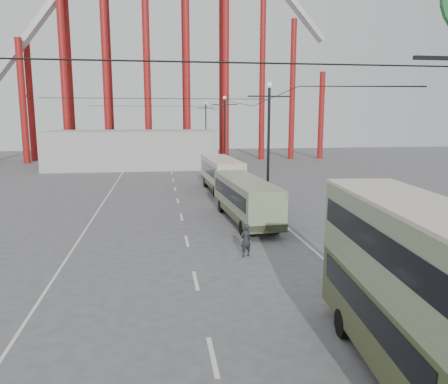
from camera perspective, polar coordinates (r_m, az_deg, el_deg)
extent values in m
plane|color=#4E4E51|center=(15.35, 1.44, -16.66)|extent=(160.00, 160.00, 0.00)
cube|color=silver|center=(33.27, -5.84, -2.10)|extent=(0.15, 82.00, 0.01)
cube|color=silver|center=(35.09, 4.58, -1.46)|extent=(0.12, 120.00, 0.01)
cube|color=silver|center=(34.53, -15.92, -1.99)|extent=(0.12, 120.00, 0.01)
cylinder|color=black|center=(14.76, 26.86, -17.83)|extent=(0.44, 0.44, 0.50)
cylinder|color=black|center=(32.61, 5.82, 5.64)|extent=(0.20, 0.20, 9.00)
cylinder|color=black|center=(33.18, 5.69, -1.70)|extent=(0.44, 0.44, 0.50)
cube|color=black|center=(32.56, 5.94, 12.32)|extent=(3.20, 0.10, 0.10)
sphere|color=white|center=(32.60, 5.96, 13.73)|extent=(0.44, 0.44, 0.44)
cylinder|color=black|center=(54.17, 0.09, 7.33)|extent=(0.20, 0.20, 9.00)
cylinder|color=black|center=(54.52, 0.09, 2.86)|extent=(0.44, 0.44, 0.50)
cube|color=black|center=(54.14, 0.09, 11.35)|extent=(3.20, 0.10, 0.10)
sphere|color=white|center=(54.17, 0.09, 12.19)|extent=(0.44, 0.44, 0.44)
cylinder|color=black|center=(75.99, -2.37, 8.03)|extent=(0.20, 0.20, 9.00)
cylinder|color=black|center=(76.24, -2.35, 4.83)|extent=(0.44, 0.44, 0.50)
cube|color=black|center=(75.97, -2.39, 10.89)|extent=(3.20, 0.10, 0.10)
sphere|color=white|center=(75.99, -2.40, 11.50)|extent=(0.44, 0.44, 0.44)
cylinder|color=maroon|center=(71.32, -24.80, 10.65)|extent=(1.00, 1.00, 18.00)
cylinder|color=maroon|center=(75.17, -23.94, 10.62)|extent=(1.00, 1.00, 18.00)
cylinder|color=maroon|center=(70.19, -20.22, 14.66)|extent=(1.00, 1.00, 27.00)
cylinder|color=maroon|center=(74.10, -19.58, 14.41)|extent=(1.00, 1.00, 27.00)
cylinder|color=maroon|center=(69.85, -15.36, 18.66)|extent=(1.00, 1.00, 36.00)
cylinder|color=maroon|center=(73.78, -14.98, 18.18)|extent=(1.00, 1.00, 36.00)
cylinder|color=maroon|center=(70.32, -10.28, 22.52)|extent=(1.00, 1.00, 45.00)
cylinder|color=maroon|center=(74.22, -10.18, 21.83)|extent=(1.00, 1.00, 45.00)
cylinder|color=maroon|center=(71.90, 5.04, 16.28)|extent=(0.90, 0.90, 30.00)
cylinder|color=maroon|center=(72.86, 8.92, 12.96)|extent=(0.90, 0.90, 22.00)
cylinder|color=maroon|center=(74.36, 12.58, 9.69)|extent=(0.90, 0.90, 14.00)
cube|color=#A0A0A4|center=(74.74, 9.21, 22.95)|extent=(9.89, 2.00, 10.87)
cube|color=#9E9E99|center=(60.80, -11.83, 5.50)|extent=(22.00, 10.00, 5.00)
cube|color=#3C4324|center=(12.63, 23.47, -16.25)|extent=(3.06, 9.02, 1.95)
cube|color=black|center=(12.47, 23.60, -14.59)|extent=(2.93, 7.26, 0.80)
cube|color=gray|center=(12.20, 23.83, -11.55)|extent=(3.08, 9.02, 0.27)
cube|color=gray|center=(11.86, 24.20, -6.56)|extent=(3.06, 9.02, 1.95)
cube|color=black|center=(11.84, 24.23, -6.15)|extent=(3.05, 8.50, 0.75)
cube|color=beige|center=(11.63, 24.55, -1.69)|extent=(3.08, 9.02, 0.11)
cylinder|color=black|center=(14.77, 15.17, -16.21)|extent=(0.33, 0.90, 0.88)
cylinder|color=black|center=(15.48, 22.50, -15.39)|extent=(0.33, 0.90, 0.88)
cube|color=gray|center=(28.68, 2.80, -0.77)|extent=(2.88, 10.08, 2.17)
cube|color=black|center=(28.62, 2.80, -0.05)|extent=(2.85, 8.99, 0.86)
cube|color=#3C4324|center=(28.85, 2.78, -2.44)|extent=(2.91, 10.08, 0.45)
cube|color=gray|center=(28.49, 2.82, 1.52)|extent=(2.90, 10.08, 0.14)
cylinder|color=black|center=(31.35, -0.33, -1.95)|extent=(0.31, 0.92, 0.91)
cylinder|color=black|center=(31.82, 3.28, -1.79)|extent=(0.31, 0.92, 0.91)
cylinder|color=black|center=(25.68, 2.36, -4.60)|extent=(0.31, 0.92, 0.91)
cylinder|color=black|center=(26.25, 6.70, -4.35)|extent=(0.31, 0.92, 0.91)
cube|color=beige|center=(40.31, -0.34, 2.49)|extent=(2.85, 9.88, 2.35)
cube|color=black|center=(40.26, -0.34, 3.05)|extent=(2.84, 8.71, 0.93)
cube|color=#3C4324|center=(40.44, -0.34, 1.19)|extent=(2.88, 9.88, 0.49)
cube|color=beige|center=(40.17, -0.34, 4.27)|extent=(2.87, 9.88, 0.16)
cylinder|color=black|center=(42.79, -2.41, 1.26)|extent=(0.31, 0.99, 0.98)
cylinder|color=black|center=(43.16, 0.50, 1.34)|extent=(0.31, 0.99, 0.98)
cylinder|color=black|center=(37.44, -1.19, 0.04)|extent=(0.31, 0.99, 0.98)
cylinder|color=black|center=(37.86, 2.11, 0.14)|extent=(0.31, 0.99, 0.98)
imported|color=#222327|center=(21.68, 2.85, -6.31)|extent=(0.71, 0.61, 1.65)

